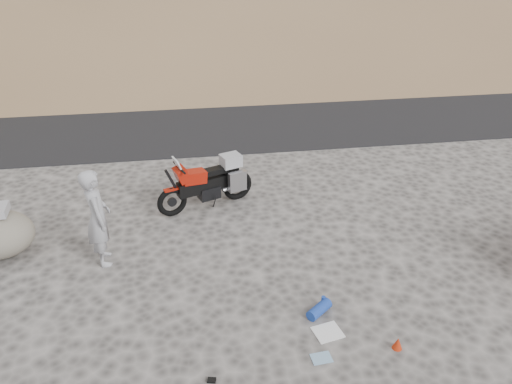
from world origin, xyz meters
TOP-DOWN VIEW (x-y plane):
  - ground at (0.00, 0.00)m, footprint 140.00×140.00m
  - road at (0.00, 9.00)m, footprint 120.00×7.00m
  - motorcycle at (0.14, 2.77)m, footprint 2.22×1.14m
  - man at (-2.04, 0.94)m, footprint 0.62×0.80m
  - gear_white_cloth at (1.69, -1.56)m, footprint 0.51×0.47m
  - gear_blue_mat at (1.66, -1.13)m, footprint 0.49×0.45m
  - gear_bottle at (1.78, -0.94)m, footprint 0.09×0.09m
  - gear_funnel at (2.65, -2.04)m, footprint 0.20×0.20m
  - gear_glove_a at (-0.20, -2.25)m, footprint 0.14×0.11m
  - gear_blue_cloth at (1.45, -2.07)m, footprint 0.32×0.25m

SIDE VIEW (x-z plane):
  - ground at x=0.00m, z-range 0.00..0.00m
  - road at x=0.00m, z-range -0.03..0.03m
  - man at x=-2.04m, z-range -0.97..0.97m
  - gear_blue_cloth at x=1.45m, z-range 0.00..0.01m
  - gear_white_cloth at x=1.69m, z-range 0.00..0.01m
  - gear_glove_a at x=-0.20m, z-range 0.00..0.03m
  - gear_blue_mat at x=1.66m, z-range 0.00..0.19m
  - gear_bottle at x=1.78m, z-range 0.00..0.20m
  - gear_funnel at x=2.65m, z-range 0.00..0.20m
  - motorcycle at x=0.14m, z-range -0.10..1.28m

